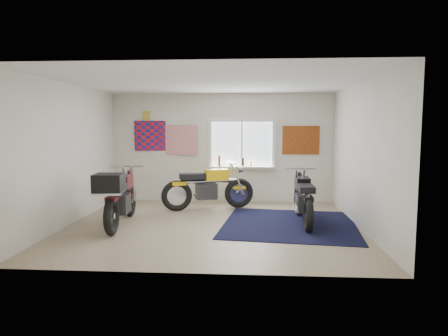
# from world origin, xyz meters

# --- Properties ---
(ground) EXTENTS (5.50, 5.50, 0.00)m
(ground) POSITION_xyz_m (0.00, 0.00, 0.00)
(ground) COLOR #9E896B
(ground) RESTS_ON ground
(room_shell) EXTENTS (5.50, 5.50, 5.50)m
(room_shell) POSITION_xyz_m (0.00, 0.00, 1.64)
(room_shell) COLOR white
(room_shell) RESTS_ON ground
(navy_rug) EXTENTS (2.78, 2.87, 0.01)m
(navy_rug) POSITION_xyz_m (1.47, 0.18, 0.01)
(navy_rug) COLOR black
(navy_rug) RESTS_ON ground
(window_assembly) EXTENTS (1.66, 0.17, 1.26)m
(window_assembly) POSITION_xyz_m (0.50, 2.47, 1.37)
(window_assembly) COLOR white
(window_assembly) RESTS_ON room_shell
(oil_bottles) EXTENTS (0.84, 0.07, 0.28)m
(oil_bottles) POSITION_xyz_m (0.25, 2.40, 1.01)
(oil_bottles) COLOR #8D4114
(oil_bottles) RESTS_ON window_assembly
(flag_display) EXTENTS (1.60, 0.10, 1.17)m
(flag_display) POSITION_xyz_m (-1.90, 2.48, 2.15)
(flag_display) COLOR red
(flag_display) RESTS_ON room_shell
(triumph_poster) EXTENTS (0.90, 0.03, 0.70)m
(triumph_poster) POSITION_xyz_m (1.95, 2.48, 1.55)
(triumph_poster) COLOR #A54C14
(triumph_poster) RESTS_ON room_shell
(yellow_triumph) EXTENTS (2.08, 0.90, 1.08)m
(yellow_triumph) POSITION_xyz_m (-0.24, 1.50, 0.48)
(yellow_triumph) COLOR black
(yellow_triumph) RESTS_ON ground
(black_chrome_bike) EXTENTS (0.62, 2.02, 1.04)m
(black_chrome_bike) POSITION_xyz_m (1.75, 0.33, 0.46)
(black_chrome_bike) COLOR black
(black_chrome_bike) RESTS_ON navy_rug
(maroon_tourer) EXTENTS (0.70, 2.17, 1.10)m
(maroon_tourer) POSITION_xyz_m (-1.74, -0.23, 0.57)
(maroon_tourer) COLOR black
(maroon_tourer) RESTS_ON ground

